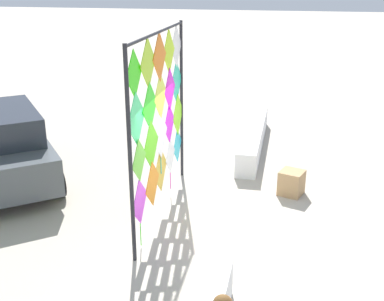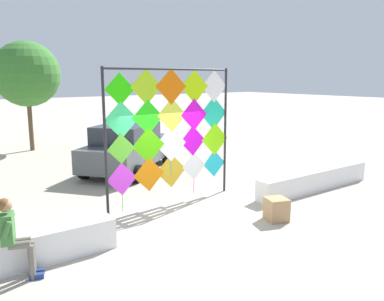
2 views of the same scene
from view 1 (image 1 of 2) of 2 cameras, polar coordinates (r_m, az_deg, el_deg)
name	(u,v)px [view 1 (image 1 of 2)]	position (r m, az deg, el deg)	size (l,w,h in m)	color
ground	(219,222)	(9.75, 3.21, -8.42)	(120.00, 120.00, 0.00)	#ADA393
plaza_ledge_right	(253,137)	(13.79, 7.27, 1.61)	(4.68, 0.52, 0.62)	white
kite_display_rack	(161,111)	(9.46, -3.73, 4.71)	(3.96, 0.10, 3.70)	#232328
cardboard_box_large	(291,183)	(11.00, 11.68, -3.75)	(0.49, 0.49, 0.55)	tan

